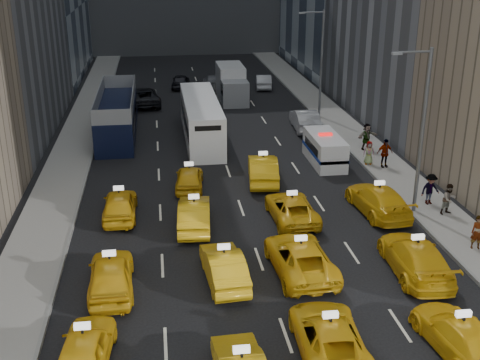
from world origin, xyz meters
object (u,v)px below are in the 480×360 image
Objects in this scene: city_bus at (201,119)px; box_truck at (232,84)px; nypd_van at (325,150)px; double_decker at (117,113)px; pedestrian_0 at (478,232)px.

box_truck is at bearing 68.64° from city_bus.
nypd_van is 19.32m from box_truck.
city_bus is at bearing 133.98° from nypd_van.
nypd_van is 0.42× the size of double_decker.
double_decker reaches higher than pedestrian_0.
double_decker is 1.67× the size of box_truck.
box_truck is at bearing 38.29° from double_decker.
box_truck is at bearing 96.35° from nypd_van.
nypd_van is 13.88m from pedestrian_0.
box_truck reaches higher than city_bus.
box_truck is (3.87, 12.22, 0.04)m from city_bus.
double_decker is 7.23× the size of pedestrian_0.
city_bus is (-7.79, 6.69, 0.59)m from nypd_van.
double_decker is at bearing 158.66° from city_bus.
nypd_van is 3.01× the size of pedestrian_0.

